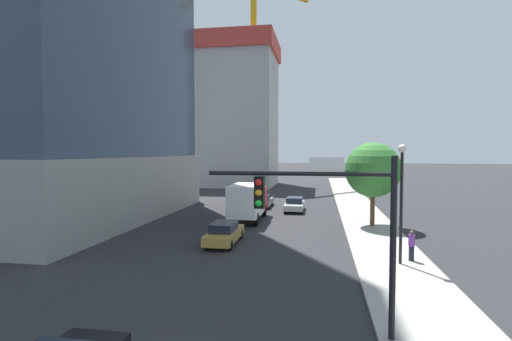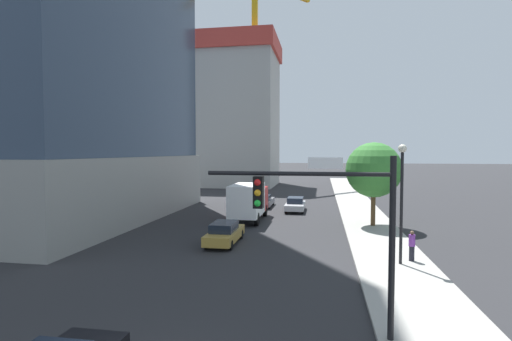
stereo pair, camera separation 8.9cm
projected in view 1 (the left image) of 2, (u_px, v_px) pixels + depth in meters
sidewalk at (375, 236)px, 27.60m from camera, size 4.13×120.00×0.15m
construction_building at (233, 106)px, 69.50m from camera, size 21.08×14.48×34.76m
traffic_light_pole at (329, 212)px, 12.38m from camera, size 6.05×0.48×5.82m
street_lamp at (402, 187)px, 20.31m from camera, size 0.44×0.44×6.33m
street_tree at (373, 170)px, 30.97m from camera, size 4.42×4.42×6.70m
car_gray at (263, 201)px, 42.48m from camera, size 1.88×4.75×1.37m
car_gold at (224, 233)px, 25.53m from camera, size 1.76×4.68×1.45m
car_silver at (294, 204)px, 39.54m from camera, size 1.87×4.59×1.40m
box_truck at (248, 200)px, 33.86m from camera, size 2.45×6.86×3.29m
pedestrian_purple_shirt at (412, 245)px, 21.03m from camera, size 0.34×0.34×1.65m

